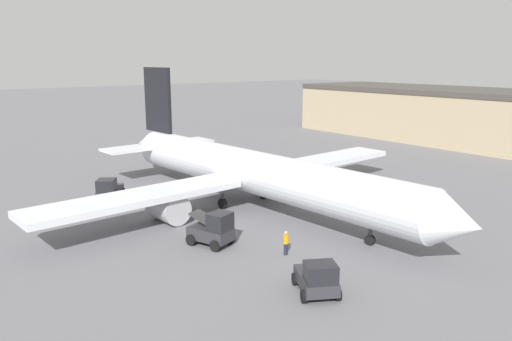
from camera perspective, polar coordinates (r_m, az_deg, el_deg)
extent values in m
plane|color=slate|center=(42.47, 0.00, -4.25)|extent=(400.00, 400.00, 0.00)
cube|color=tan|center=(80.08, 24.60, 5.24)|extent=(60.41, 15.75, 7.31)
cube|color=#47423D|center=(79.75, 24.86, 8.09)|extent=(60.41, 16.06, 0.70)
cylinder|color=silver|center=(41.69, 0.00, -0.24)|extent=(32.56, 5.78, 3.58)
cone|color=silver|center=(31.23, 22.07, -5.60)|extent=(3.09, 3.69, 3.51)
cone|color=silver|center=(56.34, -12.35, 2.83)|extent=(4.16, 3.66, 3.40)
cube|color=silver|center=(50.00, 7.49, 1.08)|extent=(4.82, 16.90, 0.50)
cube|color=silver|center=(37.53, -13.37, -3.03)|extent=(4.82, 16.90, 0.50)
cylinder|color=#ADADB2|center=(48.44, 5.50, -0.73)|extent=(3.26, 2.50, 2.30)
cylinder|color=#ADADB2|center=(39.04, -10.04, -4.13)|extent=(3.26, 2.50, 2.30)
cube|color=black|center=(53.40, -11.18, 7.91)|extent=(4.69, 0.68, 6.68)
cube|color=silver|center=(56.05, -7.50, 3.34)|extent=(3.50, 4.50, 0.24)
cube|color=silver|center=(52.13, -14.68, 2.34)|extent=(3.50, 4.50, 0.24)
cylinder|color=#38383D|center=(34.85, 12.91, -7.31)|extent=(0.28, 0.28, 1.26)
cylinder|color=black|center=(34.95, 12.89, -7.74)|extent=(0.72, 0.40, 0.70)
cylinder|color=#38383D|center=(42.07, -3.84, -3.55)|extent=(0.28, 0.28, 1.26)
cylinder|color=black|center=(42.12, -3.84, -3.78)|extent=(0.92, 0.41, 0.90)
cylinder|color=#38383D|center=(44.95, 0.85, -2.47)|extent=(0.28, 0.28, 1.26)
cylinder|color=black|center=(45.00, 0.85, -2.69)|extent=(0.92, 0.41, 0.90)
cylinder|color=#1E2338|center=(32.48, 3.41, -8.95)|extent=(0.26, 0.26, 0.77)
cylinder|color=orange|center=(32.23, 3.43, -7.81)|extent=(0.35, 0.35, 0.61)
sphere|color=tan|center=(32.09, 3.44, -7.11)|extent=(0.22, 0.22, 0.22)
cube|color=#2D2D33|center=(27.63, 6.86, -12.36)|extent=(3.53, 3.05, 0.69)
cube|color=black|center=(26.53, 7.39, -11.49)|extent=(1.96, 2.06, 0.98)
cylinder|color=black|center=(26.64, 5.53, -14.14)|extent=(0.73, 0.58, 0.68)
cylinder|color=black|center=(27.09, 9.33, -13.78)|extent=(0.73, 0.58, 0.68)
cylinder|color=black|center=(28.50, 4.49, -12.25)|extent=(0.73, 0.58, 0.68)
cylinder|color=black|center=(28.93, 8.03, -11.96)|extent=(0.73, 0.58, 0.68)
cube|color=#2D2D33|center=(34.11, -5.21, -7.18)|extent=(3.31, 2.54, 0.82)
cube|color=black|center=(33.31, -4.13, -5.83)|extent=(1.71, 1.84, 1.17)
cube|color=#333333|center=(34.10, -5.95, -5.41)|extent=(2.11, 1.70, 0.71)
cylinder|color=black|center=(33.05, -4.68, -8.59)|extent=(0.82, 0.52, 0.77)
cylinder|color=black|center=(34.29, -2.98, -7.76)|extent=(0.82, 0.52, 0.77)
cylinder|color=black|center=(34.26, -7.42, -7.87)|extent=(0.82, 0.52, 0.77)
cylinder|color=black|center=(35.46, -5.69, -7.11)|extent=(0.82, 0.52, 0.77)
cube|color=#2D2D33|center=(46.37, -16.34, -2.38)|extent=(3.85, 3.43, 0.73)
cube|color=black|center=(45.23, -16.72, -1.62)|extent=(2.14, 2.13, 1.04)
cylinder|color=black|center=(45.53, -17.71, -3.21)|extent=(0.77, 0.67, 0.75)
cylinder|color=black|center=(45.10, -15.69, -3.23)|extent=(0.77, 0.67, 0.75)
cylinder|color=black|center=(47.84, -16.90, -2.41)|extent=(0.77, 0.67, 0.75)
cylinder|color=black|center=(47.43, -14.97, -2.42)|extent=(0.77, 0.67, 0.75)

